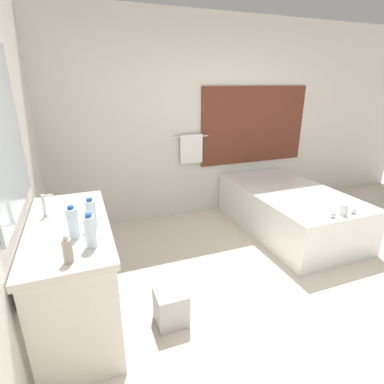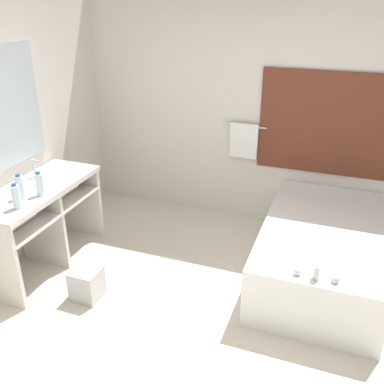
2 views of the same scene
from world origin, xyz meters
name	(u,v)px [view 1 (image 1 of 2)]	position (x,y,z in m)	size (l,w,h in m)	color
ground_plane	(307,300)	(0.00, 0.00, 0.00)	(16.00, 16.00, 0.00)	beige
wall_back_with_blinds	(211,121)	(0.02, 2.23, 1.35)	(7.40, 0.13, 2.70)	silver
vanity_counter	(73,250)	(-1.90, 0.54, 0.62)	(0.58, 1.34, 0.86)	silver
sink_faucet	(45,206)	(-2.06, 0.72, 0.94)	(0.09, 0.04, 0.18)	silver
bathtub	(288,208)	(0.71, 1.24, 0.30)	(1.09, 1.89, 0.67)	white
water_bottle_1	(90,232)	(-1.75, 0.11, 0.96)	(0.07, 0.07, 0.23)	silver
water_bottle_2	(73,223)	(-1.85, 0.28, 0.96)	(0.07, 0.07, 0.23)	silver
water_bottle_3	(91,214)	(-1.73, 0.39, 0.96)	(0.07, 0.07, 0.23)	silver
soap_dispenser	(68,251)	(-1.89, -0.03, 0.93)	(0.06, 0.06, 0.18)	gray
waste_bin	(171,307)	(-1.22, 0.19, 0.15)	(0.25, 0.25, 0.29)	#B2B2B2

